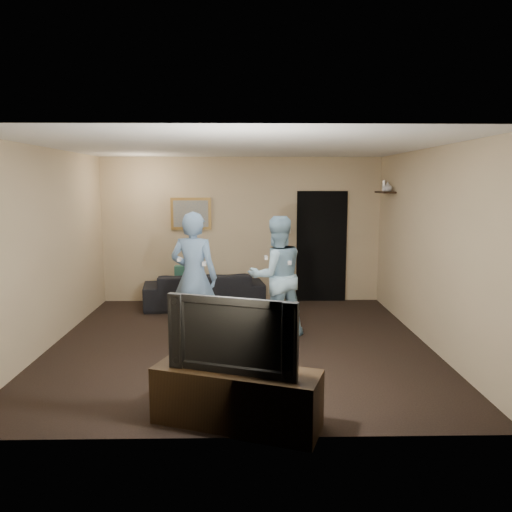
{
  "coord_description": "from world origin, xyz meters",
  "views": [
    {
      "loc": [
        0.09,
        -6.47,
        2.14
      ],
      "look_at": [
        0.22,
        0.3,
        1.15
      ],
      "focal_mm": 35.0,
      "sensor_mm": 36.0,
      "label": 1
    }
  ],
  "objects_px": {
    "television": "(236,332)",
    "wii_player_left": "(194,277)",
    "wii_player_right": "(277,276)",
    "tv_console": "(236,398)",
    "sofa": "(204,290)"
  },
  "relations": [
    {
      "from": "wii_player_left",
      "to": "wii_player_right",
      "type": "bearing_deg",
      "value": 13.55
    },
    {
      "from": "sofa",
      "to": "wii_player_right",
      "type": "height_order",
      "value": "wii_player_right"
    },
    {
      "from": "television",
      "to": "wii_player_left",
      "type": "bearing_deg",
      "value": 123.93
    },
    {
      "from": "tv_console",
      "to": "wii_player_right",
      "type": "bearing_deg",
      "value": 98.64
    },
    {
      "from": "tv_console",
      "to": "television",
      "type": "bearing_deg",
      "value": 0.0
    },
    {
      "from": "sofa",
      "to": "wii_player_left",
      "type": "height_order",
      "value": "wii_player_left"
    },
    {
      "from": "television",
      "to": "wii_player_left",
      "type": "distance_m",
      "value": 2.48
    },
    {
      "from": "wii_player_left",
      "to": "wii_player_right",
      "type": "xyz_separation_m",
      "value": [
        1.13,
        0.27,
        -0.04
      ]
    },
    {
      "from": "tv_console",
      "to": "wii_player_left",
      "type": "bearing_deg",
      "value": 123.93
    },
    {
      "from": "television",
      "to": "wii_player_left",
      "type": "relative_size",
      "value": 0.66
    },
    {
      "from": "television",
      "to": "wii_player_right",
      "type": "bearing_deg",
      "value": 98.64
    },
    {
      "from": "sofa",
      "to": "tv_console",
      "type": "height_order",
      "value": "sofa"
    },
    {
      "from": "wii_player_right",
      "to": "sofa",
      "type": "bearing_deg",
      "value": 125.23
    },
    {
      "from": "sofa",
      "to": "wii_player_right",
      "type": "distance_m",
      "value": 2.09
    },
    {
      "from": "tv_console",
      "to": "wii_player_right",
      "type": "distance_m",
      "value": 2.79
    }
  ]
}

